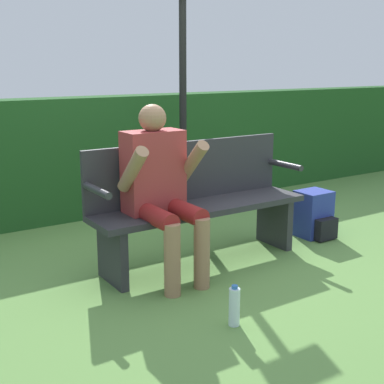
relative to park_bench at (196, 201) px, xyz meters
name	(u,v)px	position (x,y,z in m)	size (l,w,h in m)	color
ground_plane	(201,262)	(0.00, -0.07, -0.48)	(40.00, 40.00, 0.00)	#5B8942
hedge_back	(105,155)	(0.00, 1.67, 0.12)	(12.00, 0.36, 1.18)	#1E4C1E
park_bench	(196,201)	(0.00, 0.00, 0.00)	(1.73, 0.43, 0.92)	#2D2D33
person_seated	(161,184)	(-0.39, -0.12, 0.21)	(0.56, 0.61, 1.23)	#993333
backpack	(314,215)	(1.20, -0.08, -0.28)	(0.28, 0.33, 0.41)	#283893
water_bottle	(234,306)	(-0.42, -1.02, -0.36)	(0.07, 0.07, 0.25)	silver
signpost	(183,80)	(0.57, 1.08, 0.87)	(0.42, 0.09, 2.36)	black
litter_crumple	(172,287)	(-0.48, -0.43, -0.44)	(0.08, 0.08, 0.08)	silver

